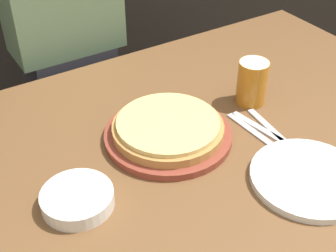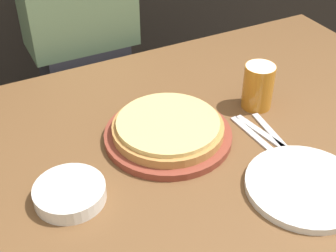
{
  "view_description": "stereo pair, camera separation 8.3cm",
  "coord_description": "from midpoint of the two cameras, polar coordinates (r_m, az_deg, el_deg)",
  "views": [
    {
      "loc": [
        -0.56,
        -0.8,
        1.53
      ],
      "look_at": [
        -0.05,
        0.02,
        0.81
      ],
      "focal_mm": 50.0,
      "sensor_mm": 36.0,
      "label": 1
    },
    {
      "loc": [
        -0.49,
        -0.84,
        1.53
      ],
      "look_at": [
        -0.05,
        0.02,
        0.81
      ],
      "focal_mm": 50.0,
      "sensor_mm": 36.0,
      "label": 2
    }
  ],
  "objects": [
    {
      "name": "dining_table",
      "position": [
        1.5,
        0.42,
        -12.88
      ],
      "size": [
        1.59,
        0.98,
        0.77
      ],
      "color": "brown",
      "rests_on": "ground_plane"
    },
    {
      "name": "pizza_on_board",
      "position": [
        1.21,
        -1.95,
        -0.6
      ],
      "size": [
        0.33,
        0.33,
        0.06
      ],
      "color": "brown",
      "rests_on": "dining_table"
    },
    {
      "name": "beer_glass",
      "position": [
        1.35,
        8.51,
        5.44
      ],
      "size": [
        0.09,
        0.09,
        0.13
      ],
      "color": "#B7701E",
      "rests_on": "dining_table"
    },
    {
      "name": "dinner_plate",
      "position": [
        1.14,
        14.77,
        -6.22
      ],
      "size": [
        0.28,
        0.28,
        0.02
      ],
      "color": "silver",
      "rests_on": "dining_table"
    },
    {
      "name": "side_bowl",
      "position": [
        1.07,
        -13.21,
        -8.71
      ],
      "size": [
        0.16,
        0.16,
        0.04
      ],
      "color": "silver",
      "rests_on": "dining_table"
    },
    {
      "name": "fork",
      "position": [
        1.26,
        8.37,
        -0.63
      ],
      "size": [
        0.03,
        0.19,
        0.0
      ],
      "color": "silver",
      "rests_on": "dining_table"
    },
    {
      "name": "dinner_knife",
      "position": [
        1.28,
        9.24,
        -0.27
      ],
      "size": [
        0.05,
        0.19,
        0.0
      ],
      "color": "silver",
      "rests_on": "dining_table"
    },
    {
      "name": "spoon",
      "position": [
        1.29,
        10.1,
        0.09
      ],
      "size": [
        0.04,
        0.16,
        0.0
      ],
      "color": "silver",
      "rests_on": "dining_table"
    },
    {
      "name": "diner_person",
      "position": [
        1.79,
        -13.15,
        7.04
      ],
      "size": [
        0.38,
        0.2,
        1.36
      ],
      "color": "#33333D",
      "rests_on": "ground_plane"
    }
  ]
}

